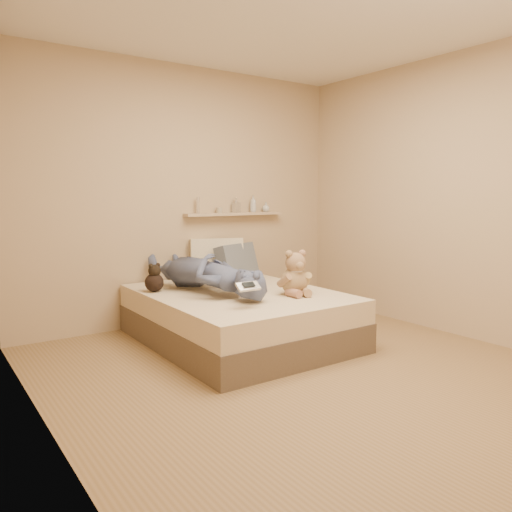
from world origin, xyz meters
TOP-DOWN VIEW (x-y plane):
  - room at (0.00, 0.00)m, footprint 3.80×3.80m
  - bed at (0.00, 0.93)m, footprint 1.50×1.90m
  - game_console at (-0.28, 0.35)m, footprint 0.19×0.08m
  - teddy_bear at (0.33, 0.54)m, footprint 0.32×0.32m
  - dark_plush at (-0.61, 1.35)m, footprint 0.17×0.17m
  - pillow_cream at (0.27, 1.76)m, footprint 0.59×0.38m
  - pillow_grey at (0.43, 1.62)m, footprint 0.55×0.38m
  - person at (-0.23, 1.11)m, footprint 0.70×1.51m
  - wall_shelf at (0.55, 1.84)m, footprint 1.20×0.12m
  - shelf_bottles at (0.69, 1.84)m, footprint 0.94×0.11m

SIDE VIEW (x-z plane):
  - bed at x=0.00m, z-range 0.00..0.45m
  - dark_plush at x=-0.61m, z-range 0.43..0.69m
  - teddy_bear at x=0.33m, z-range 0.41..0.81m
  - game_console at x=-0.28m, z-range 0.59..0.65m
  - pillow_grey at x=0.43m, z-range 0.44..0.80m
  - person at x=-0.23m, z-range 0.45..0.80m
  - pillow_cream at x=0.27m, z-range 0.44..0.86m
  - wall_shelf at x=0.55m, z-range 1.09..1.11m
  - shelf_bottles at x=0.69m, z-range 1.10..1.28m
  - room at x=0.00m, z-range -0.60..3.20m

